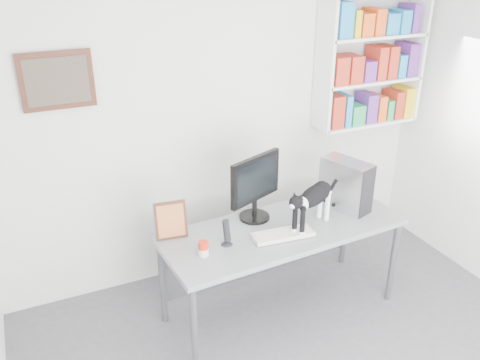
# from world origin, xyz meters

# --- Properties ---
(room) EXTENTS (4.01, 4.01, 2.70)m
(room) POSITION_xyz_m (0.00, 0.00, 1.35)
(room) COLOR #57575C
(room) RESTS_ON ground
(bookshelf) EXTENTS (1.03, 0.28, 1.24)m
(bookshelf) POSITION_xyz_m (1.40, 1.85, 1.85)
(bookshelf) COLOR white
(bookshelf) RESTS_ON room
(wall_art) EXTENTS (0.52, 0.04, 0.42)m
(wall_art) POSITION_xyz_m (-1.30, 1.97, 1.90)
(wall_art) COLOR #4C2518
(wall_art) RESTS_ON room
(desk) EXTENTS (1.95, 0.85, 0.80)m
(desk) POSITION_xyz_m (0.12, 1.11, 0.40)
(desk) COLOR slate
(desk) RESTS_ON room
(monitor) EXTENTS (0.57, 0.42, 0.54)m
(monitor) POSITION_xyz_m (-0.02, 1.33, 1.07)
(monitor) COLOR black
(monitor) RESTS_ON desk
(keyboard) EXTENTS (0.48, 0.22, 0.04)m
(keyboard) POSITION_xyz_m (0.05, 0.99, 0.81)
(keyboard) COLOR silver
(keyboard) RESTS_ON desk
(pc_tower) EXTENTS (0.31, 0.46, 0.42)m
(pc_tower) POSITION_xyz_m (0.74, 1.19, 1.01)
(pc_tower) COLOR #A9A9AD
(pc_tower) RESTS_ON desk
(speaker) EXTENTS (0.11, 0.11, 0.21)m
(speaker) POSITION_xyz_m (-0.37, 1.06, 0.90)
(speaker) COLOR black
(speaker) RESTS_ON desk
(leaning_print) EXTENTS (0.25, 0.13, 0.29)m
(leaning_print) POSITION_xyz_m (-0.71, 1.33, 0.94)
(leaning_print) COLOR #4C2518
(leaning_print) RESTS_ON desk
(soup_can) EXTENTS (0.10, 0.10, 0.11)m
(soup_can) POSITION_xyz_m (-0.58, 1.00, 0.85)
(soup_can) COLOR red
(soup_can) RESTS_ON desk
(cat) EXTENTS (0.59, 0.39, 0.36)m
(cat) POSITION_xyz_m (0.33, 1.02, 0.97)
(cat) COLOR black
(cat) RESTS_ON desk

